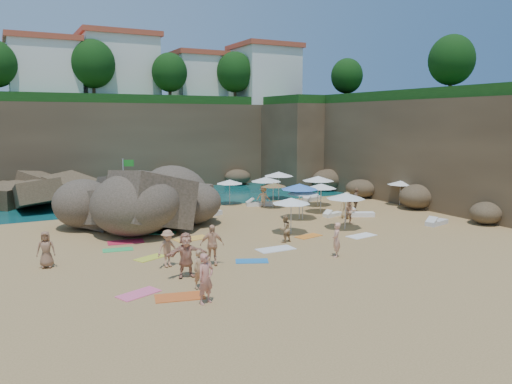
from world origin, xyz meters
name	(u,v)px	position (x,y,z in m)	size (l,w,h in m)	color
ground	(249,236)	(0.00, 0.00, 0.00)	(120.00, 120.00, 0.00)	tan
seawater	(126,179)	(0.00, 30.00, 0.00)	(120.00, 120.00, 0.00)	#0C4751
cliff_back	(156,144)	(2.00, 25.00, 4.00)	(44.00, 8.00, 8.00)	brown
cliff_right	(402,149)	(19.00, 8.00, 4.00)	(8.00, 30.00, 8.00)	brown
cliff_corner	(307,143)	(17.00, 20.00, 4.00)	(10.00, 12.00, 8.00)	brown
rock_promontory	(22,208)	(-11.00, 16.00, 0.00)	(12.00, 7.00, 2.00)	brown
clifftop_buildings	(161,73)	(2.96, 25.79, 11.24)	(28.48, 9.48, 7.00)	white
clifftop_trees	(200,68)	(4.78, 19.52, 11.26)	(35.60, 23.82, 4.40)	#11380F
rock_outcrop	(150,227)	(-4.34, 5.05, 0.00)	(8.91, 6.68, 3.56)	brown
flag_pole	(125,179)	(-4.73, 9.42, 2.50)	(0.74, 0.32, 3.92)	silver
parasol_0	(266,179)	(5.63, 8.30, 2.03)	(2.34, 2.34, 2.22)	silver
parasol_1	(230,182)	(3.37, 10.02, 1.79)	(2.06, 2.06, 1.95)	silver
parasol_2	(279,174)	(7.99, 10.43, 2.11)	(2.43, 2.43, 2.30)	silver
parasol_3	(318,179)	(9.10, 6.39, 2.10)	(2.43, 2.43, 2.29)	silver
parasol_4	(401,183)	(14.89, 3.72, 1.74)	(2.01, 2.01, 1.90)	silver
parasol_5	(303,192)	(5.24, 2.55, 1.87)	(2.15, 2.15, 2.03)	silver
parasol_6	(273,185)	(5.67, 7.27, 1.75)	(2.01, 2.01, 1.90)	silver
parasol_7	(321,186)	(7.69, 3.97, 1.91)	(2.20, 2.20, 2.08)	silver
parasol_8	(407,183)	(15.55, 3.69, 1.72)	(1.98, 1.98, 1.87)	silver
parasol_9	(291,201)	(2.39, -0.62, 1.94)	(2.24, 2.24, 2.11)	silver
parasol_10	(300,187)	(5.14, 2.80, 2.17)	(2.50, 2.50, 2.37)	silver
parasol_11	(346,196)	(5.92, -1.10, 2.04)	(2.35, 2.35, 2.22)	silver
lounger_0	(208,214)	(0.10, 6.45, 0.16)	(2.06, 0.69, 0.32)	silver
lounger_1	(259,204)	(5.13, 8.44, 0.16)	(2.01, 0.67, 0.31)	white
lounger_2	(312,199)	(10.13, 8.69, 0.15)	(1.95, 0.65, 0.30)	silver
lounger_3	(360,214)	(9.30, 1.58, 0.15)	(1.87, 0.62, 0.29)	white
lounger_4	(333,214)	(7.68, 2.50, 0.12)	(1.55, 0.52, 0.24)	white
lounger_5	(437,223)	(11.81, -2.77, 0.14)	(1.81, 0.60, 0.28)	silver
towel_1	(139,294)	(-8.02, -6.51, 0.01)	(1.61, 0.81, 0.03)	#F7608A
towel_2	(180,297)	(-6.74, -7.56, 0.02)	(1.84, 0.92, 0.03)	#D85C22
towel_3	(118,250)	(-7.30, 0.37, 0.01)	(1.50, 0.75, 0.03)	#35BA5D
towel_4	(150,258)	(-6.27, -1.85, 0.01)	(1.48, 0.74, 0.03)	#D2D839
towel_5	(276,249)	(-0.14, -3.26, 0.02)	(1.94, 0.97, 0.03)	white
towel_7	(126,242)	(-6.58, 1.79, 0.02)	(1.88, 0.94, 0.03)	#C72341
towel_8	(252,261)	(-2.19, -4.59, 0.01)	(1.52, 0.76, 0.03)	#2477C0
towel_10	(309,236)	(2.93, -1.65, 0.01)	(1.56, 0.78, 0.03)	orange
towel_11	(163,233)	(-4.14, 2.99, 0.01)	(1.53, 0.77, 0.03)	#2EA266
towel_12	(192,239)	(-3.15, 0.86, 0.02)	(1.91, 0.95, 0.03)	#FFB743
towel_13	(361,236)	(5.64, -2.99, 0.02)	(1.76, 0.88, 0.03)	white
person_stand_0	(206,279)	(-6.10, -8.58, 0.92)	(0.67, 0.44, 1.85)	#BF7464
person_stand_1	(285,229)	(1.06, -2.15, 0.73)	(0.71, 0.56, 1.47)	#AA8255
person_stand_2	(263,197)	(5.21, 7.96, 0.77)	(1.00, 0.41, 1.54)	#EEBA87
person_stand_3	(356,200)	(9.93, 2.86, 0.88)	(1.03, 0.43, 1.76)	#8B6445
person_stand_4	(346,205)	(7.96, 1.41, 0.90)	(0.88, 0.48, 1.81)	#DDB574
person_stand_5	(132,214)	(-5.42, 5.10, 0.87)	(1.62, 0.47, 1.75)	#AE7D57
person_stand_6	(336,240)	(1.77, -5.78, 0.84)	(0.61, 0.40, 1.69)	#F0A888
person_lie_0	(168,262)	(-5.94, -3.66, 0.22)	(1.08, 1.67, 0.45)	tan
person_lie_1	(212,260)	(-4.07, -4.29, 0.22)	(1.08, 1.84, 0.45)	#EAAF85
person_lie_2	(47,263)	(-10.79, -1.22, 0.22)	(0.79, 1.62, 0.43)	#895F44
person_lie_3	(186,272)	(-5.71, -5.43, 0.25)	(1.75, 1.89, 0.50)	tan
person_lie_4	(200,284)	(-5.72, -7.03, 0.18)	(0.55, 1.52, 0.36)	#A57B52
person_lie_5	(349,220)	(7.01, -0.14, 0.30)	(0.76, 1.56, 0.59)	#E4AB81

